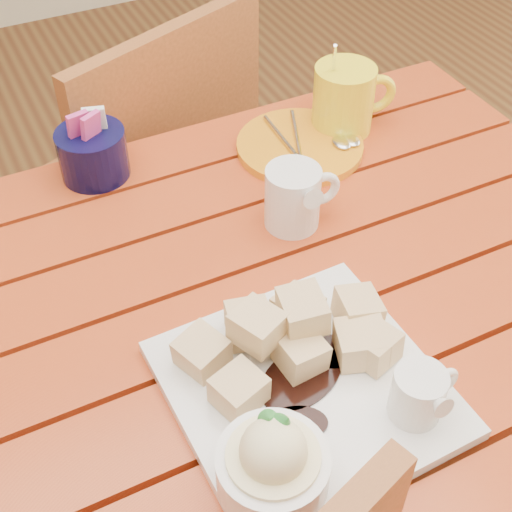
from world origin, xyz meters
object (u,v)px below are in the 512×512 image
table (227,367)px  orange_saucer (301,146)px  dessert_plate (301,393)px  coffee_mug_right (345,98)px  chair_far (146,192)px

table → orange_saucer: (0.25, 0.26, 0.11)m
dessert_plate → coffee_mug_right: bearing=53.7°
orange_saucer → chair_far: 0.45m
dessert_plate → coffee_mug_right: size_ratio=1.78×
dessert_plate → chair_far: bearing=85.0°
coffee_mug_right → orange_saucer: (-0.09, -0.02, -0.05)m
dessert_plate → coffee_mug_right: 0.55m
table → orange_saucer: bearing=45.9°
table → coffee_mug_right: coffee_mug_right is taller
orange_saucer → dessert_plate: bearing=-119.2°
coffee_mug_right → chair_far: bearing=141.6°
coffee_mug_right → chair_far: coffee_mug_right is taller
coffee_mug_right → orange_saucer: 0.11m
chair_far → coffee_mug_right: bearing=109.2°
orange_saucer → table: bearing=-134.1°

